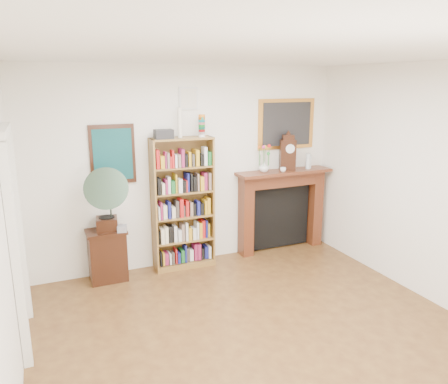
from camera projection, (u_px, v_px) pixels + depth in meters
name	position (u px, v px, depth m)	size (l,w,h in m)	color
room	(279.00, 216.00, 3.92)	(4.51, 5.01, 2.81)	#4D2D17
door_casing	(15.00, 222.00, 4.18)	(0.08, 1.02, 2.17)	white
teal_poster	(113.00, 155.00, 5.66)	(0.58, 0.04, 0.78)	black
small_picture	(188.00, 98.00, 5.89)	(0.26, 0.04, 0.30)	white
gilt_painting	(286.00, 124.00, 6.58)	(0.95, 0.04, 0.75)	#CB8834
bookshelf	(183.00, 196.00, 6.02)	(0.86, 0.33, 2.12)	brown
side_cabinet	(108.00, 255.00, 5.75)	(0.51, 0.37, 0.69)	black
fireplace	(281.00, 202.00, 6.76)	(1.51, 0.36, 1.27)	#462110
gramophone	(107.00, 196.00, 5.45)	(0.62, 0.73, 0.87)	black
cd_stack	(122.00, 229.00, 5.61)	(0.12, 0.12, 0.08)	#AEADBA
mantel_clock	(288.00, 153.00, 6.55)	(0.26, 0.19, 0.53)	black
flower_vase	(264.00, 167.00, 6.45)	(0.14, 0.14, 0.15)	white
teacup	(283.00, 170.00, 6.46)	(0.09, 0.09, 0.07)	white
bottle_left	(308.00, 161.00, 6.68)	(0.07, 0.07, 0.24)	silver
bottle_right	(310.00, 162.00, 6.72)	(0.06, 0.06, 0.20)	silver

